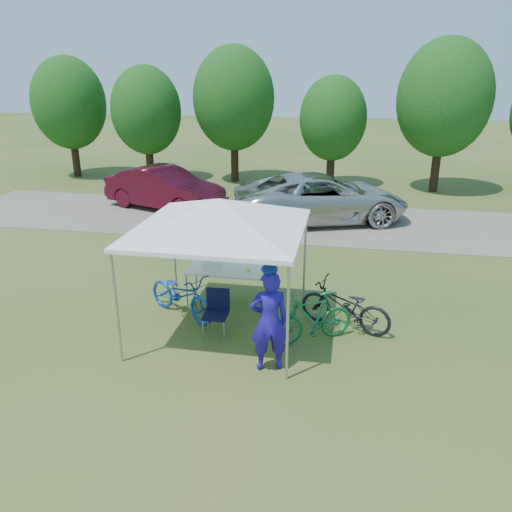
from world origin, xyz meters
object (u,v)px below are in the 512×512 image
(bike_dark, at_px, (345,306))
(folding_chair, at_px, (217,308))
(bike_green, at_px, (312,318))
(sedan, at_px, (165,188))
(cooler, at_px, (212,262))
(cyclist, at_px, (269,321))
(bike_blue, at_px, (181,294))
(minivan, at_px, (321,198))
(folding_table, at_px, (231,271))

(bike_dark, bearing_deg, folding_chair, -55.75)
(bike_green, bearing_deg, sedan, -174.78)
(bike_green, bearing_deg, cooler, -150.34)
(cyclist, relative_size, bike_green, 1.11)
(cooler, xyz_separation_m, bike_green, (2.36, -1.39, -0.46))
(sedan, bearing_deg, bike_blue, -137.46)
(cyclist, bearing_deg, bike_blue, -55.83)
(bike_green, bearing_deg, bike_blue, -131.33)
(bike_blue, bearing_deg, bike_dark, -58.93)
(bike_green, relative_size, sedan, 0.35)
(minivan, bearing_deg, cooler, 144.23)
(folding_table, relative_size, cooler, 4.61)
(cyclist, height_order, bike_green, cyclist)
(cyclist, bearing_deg, bike_green, -140.21)
(bike_green, bearing_deg, folding_chair, -119.39)
(cyclist, xyz_separation_m, bike_blue, (-2.15, 1.65, -0.43))
(folding_table, bearing_deg, cooler, 180.00)
(minivan, bearing_deg, bike_dark, 167.37)
(folding_chair, relative_size, cooler, 2.16)
(folding_chair, relative_size, minivan, 0.16)
(cyclist, xyz_separation_m, sedan, (-5.60, 10.01, -0.12))
(bike_dark, xyz_separation_m, minivan, (-0.97, 7.71, 0.34))
(cyclist, height_order, bike_blue, cyclist)
(folding_table, distance_m, bike_dark, 2.66)
(bike_dark, relative_size, minivan, 0.32)
(folding_chair, bearing_deg, minivan, 77.17)
(cooler, bearing_deg, bike_dark, -14.49)
(bike_dark, bearing_deg, bike_green, -24.20)
(sedan, bearing_deg, bike_green, -124.80)
(bike_blue, distance_m, bike_green, 2.88)
(cyclist, bearing_deg, folding_table, -81.30)
(bike_blue, distance_m, minivan, 8.15)
(bike_blue, xyz_separation_m, bike_dark, (3.43, 0.05, 0.01))
(cooler, relative_size, minivan, 0.07)
(bike_dark, bearing_deg, sedan, -120.48)
(cooler, distance_m, cyclist, 2.99)
(bike_green, xyz_separation_m, bike_dark, (0.60, 0.62, -0.00))
(cooler, relative_size, bike_blue, 0.23)
(cooler, relative_size, bike_green, 0.25)
(bike_dark, bearing_deg, cyclist, -16.95)
(folding_chair, height_order, sedan, sedan)
(folding_chair, distance_m, cyclist, 1.66)
(bike_green, bearing_deg, minivan, 152.66)
(cooler, bearing_deg, folding_table, 0.00)
(cooler, bearing_deg, folding_chair, -71.62)
(cooler, distance_m, bike_green, 2.77)
(cooler, xyz_separation_m, sedan, (-3.92, 7.54, -0.16))
(cooler, relative_size, cyclist, 0.23)
(minivan, distance_m, sedan, 5.94)
(folding_table, xyz_separation_m, sedan, (-4.35, 7.54, 0.04))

